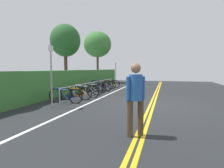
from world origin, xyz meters
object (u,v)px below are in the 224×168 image
Objects in this scene: bicycle_4 at (94,88)px; bicycle_8 at (110,84)px; bike_rack at (94,84)px; bicycle_6 at (101,85)px; bicycle_3 at (89,90)px; bicycle_5 at (99,87)px; tree_mid at (65,41)px; sign_post_near at (51,70)px; bicycle_0 at (65,96)px; bicycle_1 at (76,94)px; pedestrian at (136,94)px; bicycle_7 at (105,85)px; sign_post_far at (116,72)px; bicycle_2 at (84,91)px.

bicycle_8 is (3.77, -0.04, 0.01)m from bicycle_4.
bicycle_6 is (1.84, 0.11, -0.20)m from bike_rack.
bike_rack is 1.01m from bicycle_3.
bicycle_5 is 4.28m from tree_mid.
bicycle_0 is at bearing 0.08° from sign_post_near.
bicycle_1 is 2.93m from bicycle_4.
pedestrian is at bearing -156.91° from bicycle_6.
sign_post_far is (2.50, -0.20, 0.96)m from bicycle_7.
bicycle_4 is 3.77m from bicycle_8.
bicycle_1 reaches higher than bicycle_8.
bicycle_4 is at bearing 2.25° from bicycle_3.
tree_mid is (1.28, 2.72, 3.07)m from bike_rack.
bicycle_1 reaches higher than bicycle_3.
tree_mid is at bearing 102.02° from bicycle_6.
bicycle_0 is 0.97× the size of bicycle_7.
bicycle_3 is at bearing -179.10° from bike_rack.
sign_post_far reaches higher than bicycle_1.
pedestrian is (-9.20, -3.92, 0.63)m from bicycle_6.
sign_post_near is at bearing -156.23° from tree_mid.
bicycle_2 reaches higher than bicycle_7.
bicycle_6 is 0.99× the size of bicycle_8.
bicycle_2 is 3.26m from sign_post_near.
bicycle_1 is 1.90m from bicycle_3.
tree_mid reaches higher than sign_post_near.
bicycle_2 is 3.73m from bicycle_6.
bicycle_0 is at bearing 46.78° from pedestrian.
bicycle_7 is at bearing 3.51° from bicycle_5.
bicycle_6 is at bearing 176.84° from sign_post_far.
bicycle_6 is at bearing 1.20° from bicycle_0.
bicycle_2 is at bearing -176.24° from bike_rack.
bicycle_1 is at bearing 39.77° from pedestrian.
tree_mid is (-4.06, 2.80, 2.34)m from sign_post_far.
bicycle_3 is 4.80m from bicycle_8.
sign_post_near reaches higher than bike_rack.
bicycle_4 is at bearing 178.79° from sign_post_far.
bicycle_2 is 0.91m from bicycle_3.
sign_post_near reaches higher than bicycle_1.
bicycle_3 is 1.98m from bicycle_5.
pedestrian is 13.24m from sign_post_far.
bicycle_8 is at bearing -0.57° from bicycle_4.
bicycle_0 is at bearing -179.82° from bicycle_5.
sign_post_far reaches higher than bike_rack.
sign_post_far reaches higher than bicycle_4.
bicycle_7 is at bearing 2.37° from bike_rack.
tree_mid is (-0.56, 2.61, 3.27)m from bicycle_6.
bicycle_6 is (2.82, 0.12, 0.05)m from bicycle_3.
bicycle_6 is 10.02m from pedestrian.
bicycle_3 is at bearing -177.51° from bicycle_6.
bicycle_8 is 1.81m from sign_post_far.
bicycle_4 is (1.93, 0.15, -0.03)m from bicycle_2.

